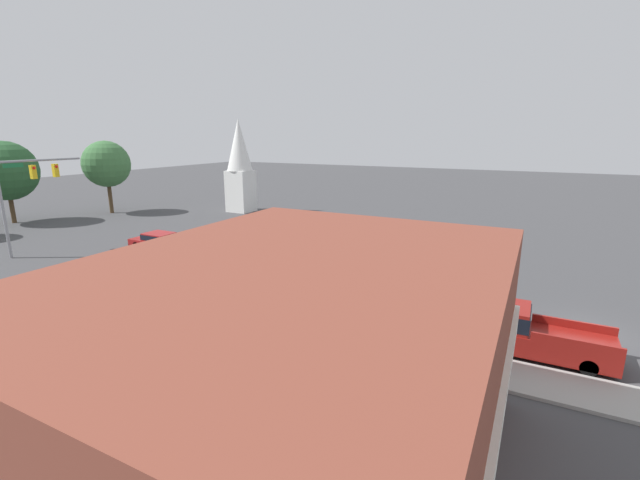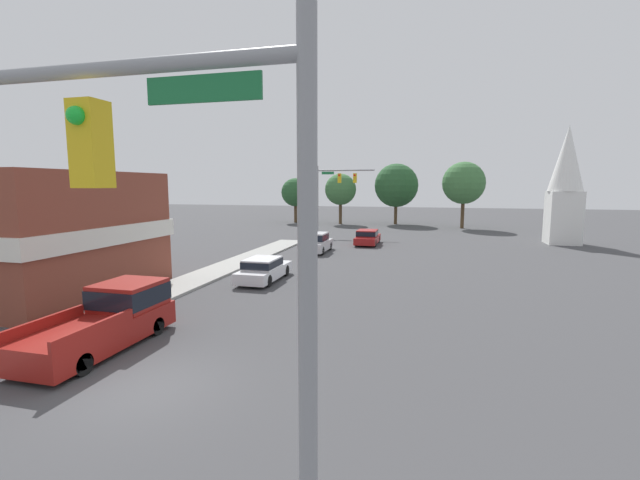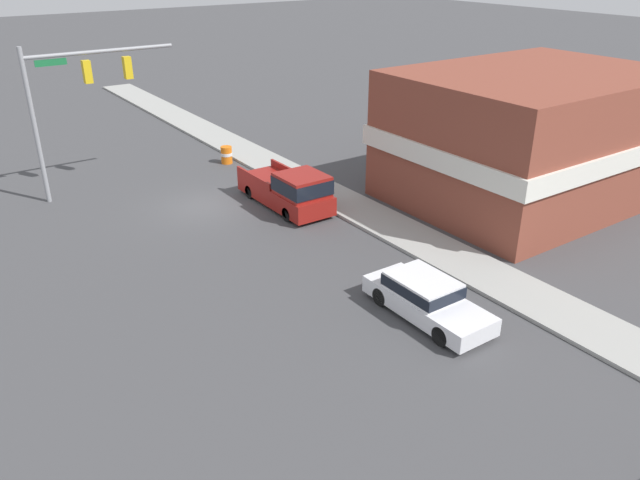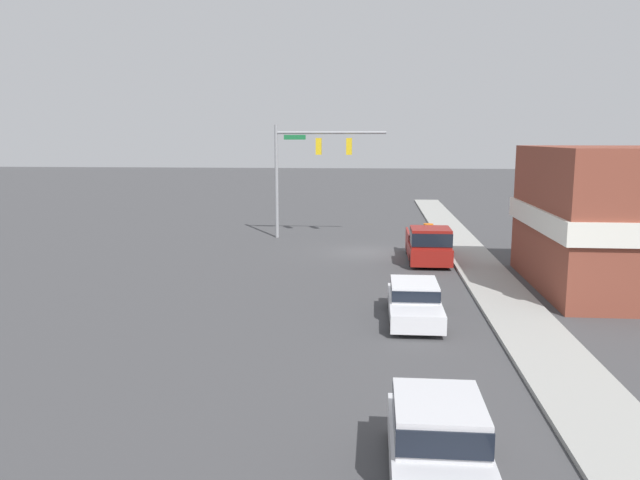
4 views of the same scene
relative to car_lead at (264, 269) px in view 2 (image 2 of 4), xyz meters
name	(u,v)px [view 2 (image 2 of 4)]	position (x,y,z in m)	size (l,w,h in m)	color
ground_plane	(147,389)	(1.90, -13.08, -0.71)	(200.00, 200.00, 0.00)	#424244
near_signal_assembly	(136,200)	(5.69, -18.01, 4.55)	(7.12, 0.49, 7.29)	gray
far_signal_assembly	(334,185)	(-1.35, 24.42, 4.73)	(6.51, 0.49, 7.59)	gray
car_lead	(264,269)	(0.00, 0.00, 0.00)	(1.80, 4.71, 1.34)	black
car_oncoming	(368,237)	(3.61, 16.51, 0.02)	(1.89, 4.56, 1.37)	black
car_second_ahead	(316,242)	(0.21, 10.95, 0.13)	(1.80, 4.36, 1.62)	black
pickup_truck_parked	(111,317)	(-1.36, -10.49, 0.25)	(2.08, 5.59, 1.97)	black
corner_brick_building	(8,232)	(-11.75, -5.39, 2.34)	(12.80, 9.68, 6.09)	brown
church_steeple	(566,183)	(21.11, 21.52, 4.98)	(3.00, 3.00, 10.87)	white
backdrop_tree_left_far	(295,192)	(-10.01, 37.41, 3.71)	(4.11, 4.11, 6.49)	#4C3823
backdrop_tree_left_mid	(341,189)	(-3.17, 36.87, 4.15)	(4.39, 4.39, 7.07)	#4C3823
backdrop_tree_center	(396,185)	(4.44, 38.49, 4.71)	(6.06, 6.06, 8.46)	#4C3823
backdrop_tree_right_mid	(464,183)	(13.13, 34.53, 5.02)	(5.30, 5.30, 8.39)	#4C3823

